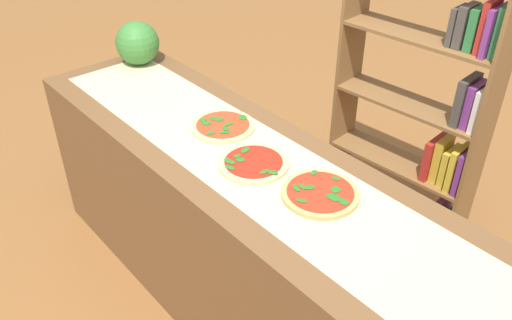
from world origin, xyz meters
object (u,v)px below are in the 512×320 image
(pizza_spinach_1, at_px, (253,163))
(pizza_spinach_2, at_px, (320,193))
(pizza_spinach_0, at_px, (223,126))
(watermelon, at_px, (138,43))
(bookshelf, at_px, (430,113))

(pizza_spinach_1, height_order, pizza_spinach_2, pizza_spinach_2)
(pizza_spinach_0, height_order, watermelon, watermelon)
(bookshelf, bearing_deg, pizza_spinach_0, -110.82)
(bookshelf, bearing_deg, pizza_spinach_2, -78.47)
(watermelon, xyz_separation_m, bookshelf, (1.26, 0.97, -0.26))
(pizza_spinach_2, bearing_deg, pizza_spinach_1, -169.56)
(watermelon, distance_m, bookshelf, 1.61)
(pizza_spinach_1, bearing_deg, pizza_spinach_0, 164.25)
(pizza_spinach_2, height_order, watermelon, watermelon)
(pizza_spinach_1, distance_m, watermelon, 1.18)
(pizza_spinach_1, relative_size, watermelon, 1.21)
(pizza_spinach_1, bearing_deg, bookshelf, 85.49)
(watermelon, bearing_deg, pizza_spinach_1, -8.48)
(watermelon, bearing_deg, pizza_spinach_0, -5.75)
(pizza_spinach_0, bearing_deg, watermelon, 174.25)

